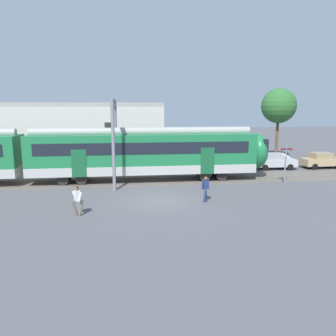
{
  "coord_description": "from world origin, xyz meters",
  "views": [
    {
      "loc": [
        -2.08,
        -20.11,
        5.8
      ],
      "look_at": [
        0.83,
        2.84,
        1.6
      ],
      "focal_mm": 35.0,
      "sensor_mm": 36.0,
      "label": 1
    }
  ],
  "objects_px": {
    "pedestrian_navy": "(205,187)",
    "crossing_signal": "(286,159)",
    "commuter_train": "(35,155)",
    "parked_car_silver": "(274,161)",
    "pedestrian_white": "(77,199)",
    "parked_car_tan": "(322,160)"
  },
  "relations": [
    {
      "from": "commuter_train",
      "to": "pedestrian_navy",
      "type": "bearing_deg",
      "value": -29.85
    },
    {
      "from": "pedestrian_white",
      "to": "pedestrian_navy",
      "type": "distance_m",
      "value": 7.8
    },
    {
      "from": "commuter_train",
      "to": "pedestrian_navy",
      "type": "distance_m",
      "value": 13.9
    },
    {
      "from": "pedestrian_navy",
      "to": "parked_car_tan",
      "type": "relative_size",
      "value": 0.41
    },
    {
      "from": "parked_car_silver",
      "to": "crossing_signal",
      "type": "bearing_deg",
      "value": -108.19
    },
    {
      "from": "crossing_signal",
      "to": "pedestrian_white",
      "type": "bearing_deg",
      "value": -158.7
    },
    {
      "from": "commuter_train",
      "to": "parked_car_silver",
      "type": "xyz_separation_m",
      "value": [
        21.38,
        3.45,
        -1.47
      ]
    },
    {
      "from": "pedestrian_white",
      "to": "parked_car_tan",
      "type": "height_order",
      "value": "pedestrian_white"
    },
    {
      "from": "pedestrian_navy",
      "to": "parked_car_silver",
      "type": "bearing_deg",
      "value": 47.82
    },
    {
      "from": "parked_car_silver",
      "to": "pedestrian_navy",
      "type": "bearing_deg",
      "value": -132.18
    },
    {
      "from": "pedestrian_navy",
      "to": "parked_car_tan",
      "type": "bearing_deg",
      "value": 35.69
    },
    {
      "from": "pedestrian_navy",
      "to": "crossing_signal",
      "type": "distance_m",
      "value": 8.4
    },
    {
      "from": "commuter_train",
      "to": "pedestrian_navy",
      "type": "relative_size",
      "value": 22.83
    },
    {
      "from": "crossing_signal",
      "to": "commuter_train",
      "type": "bearing_deg",
      "value": 171.61
    },
    {
      "from": "pedestrian_white",
      "to": "parked_car_silver",
      "type": "distance_m",
      "value": 20.84
    },
    {
      "from": "parked_car_tan",
      "to": "pedestrian_navy",
      "type": "bearing_deg",
      "value": -144.31
    },
    {
      "from": "commuter_train",
      "to": "parked_car_silver",
      "type": "height_order",
      "value": "commuter_train"
    },
    {
      "from": "parked_car_silver",
      "to": "crossing_signal",
      "type": "relative_size",
      "value": 1.36
    },
    {
      "from": "pedestrian_white",
      "to": "parked_car_tan",
      "type": "bearing_deg",
      "value": 28.79
    },
    {
      "from": "commuter_train",
      "to": "crossing_signal",
      "type": "distance_m",
      "value": 19.52
    },
    {
      "from": "parked_car_tan",
      "to": "crossing_signal",
      "type": "xyz_separation_m",
      "value": [
        -6.97,
        -6.21,
        1.23
      ]
    },
    {
      "from": "pedestrian_navy",
      "to": "parked_car_silver",
      "type": "relative_size",
      "value": 0.41
    }
  ]
}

